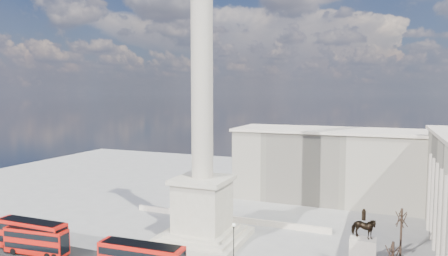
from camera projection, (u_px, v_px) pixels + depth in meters
ground at (189, 251)px, 62.98m from camera, size 180.00×180.00×0.00m
nelsons_column at (202, 165)px, 66.49m from camera, size 14.00×14.00×49.85m
balustrade_wall at (227, 218)px, 77.71m from camera, size 40.00×0.60×1.10m
building_northeast at (346, 165)px, 91.75m from camera, size 51.00×17.00×16.60m
red_bus_a at (32, 235)px, 62.59m from camera, size 12.22×2.97×4.94m
red_bus_e at (37, 241)px, 61.33m from camera, size 10.54×3.35×4.20m
victorian_lamp at (234, 239)px, 58.78m from camera, size 0.49×0.49×5.76m
equestrian_statue at (363, 250)px, 55.27m from camera, size 4.37×3.28×9.00m
bare_tree_near at (393, 253)px, 46.44m from camera, size 1.82×1.82×7.98m
bare_tree_mid at (447, 238)px, 55.75m from camera, size 1.57×1.57×5.95m
bare_tree_far at (402, 217)px, 60.19m from camera, size 1.93×1.93×7.87m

